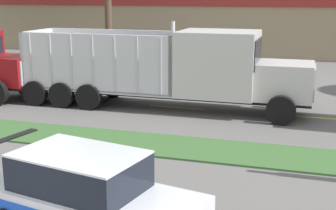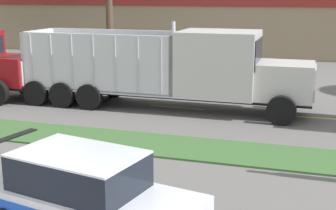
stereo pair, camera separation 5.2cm
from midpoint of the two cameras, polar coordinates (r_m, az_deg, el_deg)
grass_verge at (r=15.04m, az=-2.81°, el=-4.71°), size 120.00×2.17×0.06m
centre_line_3 at (r=21.90m, az=-12.54°, el=0.71°), size 2.40×0.14×0.01m
centre_line_4 at (r=19.81m, az=1.16°, el=-0.30°), size 2.40×0.14×0.01m
centre_line_5 at (r=19.08m, az=16.93°, el=-1.43°), size 2.40×0.14×0.01m
dump_truck_lead at (r=19.16m, az=3.01°, el=4.22°), size 12.03×2.86×3.66m
rally_car at (r=9.55m, az=-9.72°, el=-10.58°), size 4.77×2.69×1.71m
store_building_backdrop at (r=41.48m, az=6.31°, el=10.06°), size 39.10×12.10×4.62m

